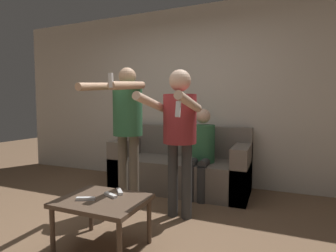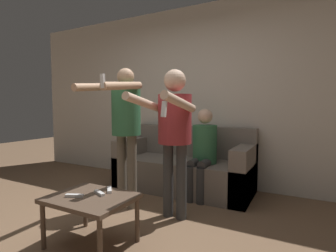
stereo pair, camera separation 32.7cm
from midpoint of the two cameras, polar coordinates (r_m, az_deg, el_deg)
ground_plane at (r=2.57m, az=-16.42°, el=-23.39°), size 14.00×14.00×0.00m
wall_back at (r=4.12m, az=1.86°, el=6.60°), size 6.40×0.06×2.70m
couch at (r=3.80m, az=0.31°, el=-9.09°), size 1.91×0.80×0.89m
person_standing_left at (r=3.02m, az=-12.05°, el=1.24°), size 0.45×0.77×1.62m
person_standing_right at (r=2.72m, az=-1.00°, el=0.13°), size 0.47×0.78×1.57m
person_seated at (r=3.47m, az=4.67°, el=-4.83°), size 0.32×0.53×1.15m
coffee_table at (r=2.35m, az=-18.13°, el=-16.05°), size 0.70×0.55×0.43m
remote_near at (r=2.34m, az=-21.50°, el=-14.57°), size 0.15×0.09×0.02m
remote_mid at (r=2.36m, az=-16.43°, el=-14.29°), size 0.15×0.09×0.02m
remote_far at (r=2.43m, az=-14.43°, el=-13.71°), size 0.13×0.14×0.02m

